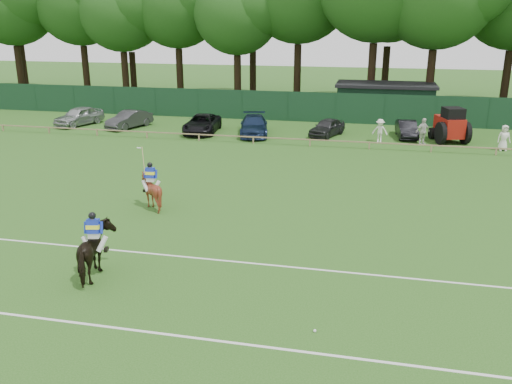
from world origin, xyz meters
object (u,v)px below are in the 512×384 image
(sedan_grey, at_px, (129,119))
(spectator_left, at_px, (380,131))
(horse_dark, at_px, (96,252))
(suv_black, at_px, (202,124))
(sedan_silver, at_px, (79,116))
(polo_ball, at_px, (315,331))
(horse_chestnut, at_px, (151,191))
(utility_shed, at_px, (385,101))
(hatch_grey, at_px, (327,127))
(estate_black, at_px, (407,129))
(spectator_right, at_px, (504,138))
(tractor, at_px, (450,126))
(sedan_navy, at_px, (254,126))
(spectator_mid, at_px, (423,132))

(sedan_grey, bearing_deg, spectator_left, 16.56)
(horse_dark, bearing_deg, suv_black, -93.20)
(sedan_silver, xyz_separation_m, polo_ball, (22.37, -26.45, -0.70))
(horse_chestnut, distance_m, polo_ball, 12.31)
(sedan_silver, distance_m, utility_shed, 25.86)
(hatch_grey, bearing_deg, suv_black, -153.30)
(spectator_left, xyz_separation_m, polo_ball, (-1.69, -25.30, -0.78))
(estate_black, bearing_deg, sedan_grey, 177.57)
(sedan_silver, distance_m, estate_black, 26.01)
(spectator_right, bearing_deg, hatch_grey, 160.77)
(suv_black, relative_size, utility_shed, 0.59)
(estate_black, relative_size, utility_shed, 0.44)
(horse_dark, height_order, spectator_left, horse_dark)
(suv_black, bearing_deg, tractor, -3.41)
(spectator_right, bearing_deg, polo_ball, -120.48)
(sedan_navy, height_order, polo_ball, sedan_navy)
(spectator_mid, bearing_deg, estate_black, 77.89)
(sedan_grey, relative_size, tractor, 1.21)
(suv_black, bearing_deg, spectator_left, -7.15)
(horse_chestnut, distance_m, spectator_left, 19.46)
(sedan_navy, bearing_deg, suv_black, 168.25)
(sedan_silver, distance_m, spectator_right, 32.14)
(horse_dark, relative_size, tractor, 0.64)
(spectator_mid, distance_m, spectator_right, 5.17)
(horse_dark, distance_m, estate_black, 27.85)
(spectator_left, relative_size, polo_ball, 18.31)
(horse_chestnut, xyz_separation_m, estate_black, (12.22, 18.50, -0.21))
(sedan_navy, bearing_deg, sedan_grey, 165.02)
(hatch_grey, height_order, utility_shed, utility_shed)
(suv_black, xyz_separation_m, sedan_navy, (4.06, 0.02, 0.03))
(estate_black, distance_m, tractor, 3.08)
(horse_dark, xyz_separation_m, utility_shed, (9.69, 33.17, 0.62))
(horse_dark, xyz_separation_m, spectator_left, (9.35, 23.48, -0.10))
(tractor, bearing_deg, polo_ball, -120.49)
(sedan_navy, bearing_deg, utility_shed, 31.90)
(hatch_grey, xyz_separation_m, utility_shed, (4.19, 8.35, 0.90))
(hatch_grey, relative_size, tractor, 1.11)
(sedan_grey, height_order, estate_black, sedan_grey)
(suv_black, bearing_deg, horse_dark, -85.96)
(spectator_left, relative_size, utility_shed, 0.20)
(sedan_navy, distance_m, utility_shed, 13.33)
(hatch_grey, distance_m, spectator_right, 12.06)
(sedan_grey, height_order, sedan_navy, sedan_navy)
(sedan_silver, bearing_deg, suv_black, 13.72)
(hatch_grey, xyz_separation_m, spectator_right, (11.86, -2.18, 0.22))
(sedan_silver, height_order, spectator_mid, spectator_mid)
(spectator_left, distance_m, spectator_mid, 2.90)
(sedan_navy, distance_m, spectator_left, 9.24)
(horse_dark, height_order, sedan_navy, horse_dark)
(sedan_silver, distance_m, suv_black, 10.79)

